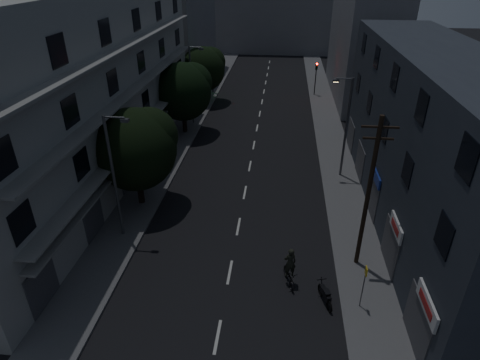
% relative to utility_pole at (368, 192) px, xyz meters
% --- Properties ---
extents(ground, '(160.00, 160.00, 0.00)m').
position_rel_utility_pole_xyz_m(ground, '(-7.26, 17.00, -4.87)').
color(ground, black).
rests_on(ground, ground).
extents(sidewalk_left, '(3.00, 90.00, 0.15)m').
position_rel_utility_pole_xyz_m(sidewalk_left, '(-14.76, 17.00, -4.79)').
color(sidewalk_left, '#565659').
rests_on(sidewalk_left, ground).
extents(sidewalk_right, '(3.00, 90.00, 0.15)m').
position_rel_utility_pole_xyz_m(sidewalk_right, '(0.24, 17.00, -4.79)').
color(sidewalk_right, '#565659').
rests_on(sidewalk_right, ground).
extents(lane_markings, '(0.15, 60.50, 0.01)m').
position_rel_utility_pole_xyz_m(lane_markings, '(-7.26, 23.25, -4.86)').
color(lane_markings, beige).
rests_on(lane_markings, ground).
extents(building_left, '(7.00, 36.00, 14.00)m').
position_rel_utility_pole_xyz_m(building_left, '(-19.24, 10.00, 2.13)').
color(building_left, '#A1A19C').
rests_on(building_left, ground).
extents(building_right, '(6.19, 28.00, 11.00)m').
position_rel_utility_pole_xyz_m(building_right, '(4.73, 6.00, 0.63)').
color(building_right, '#2A3039').
rests_on(building_right, ground).
extents(building_far_left, '(6.00, 20.00, 16.00)m').
position_rel_utility_pole_xyz_m(building_far_left, '(-19.26, 40.00, 3.13)').
color(building_far_left, slate).
rests_on(building_far_left, ground).
extents(building_far_right, '(6.00, 20.00, 13.00)m').
position_rel_utility_pole_xyz_m(building_far_right, '(4.74, 34.00, 1.63)').
color(building_far_right, slate).
rests_on(building_far_right, ground).
extents(building_far_end, '(24.00, 8.00, 10.00)m').
position_rel_utility_pole_xyz_m(building_far_end, '(-7.26, 62.00, 0.13)').
color(building_far_end, slate).
rests_on(building_far_end, ground).
extents(tree_near, '(5.70, 5.70, 7.04)m').
position_rel_utility_pole_xyz_m(tree_near, '(-14.53, 5.17, -0.32)').
color(tree_near, black).
rests_on(tree_near, sidewalk_left).
extents(tree_mid, '(5.67, 5.67, 6.98)m').
position_rel_utility_pole_xyz_m(tree_mid, '(-14.48, 18.98, -0.36)').
color(tree_mid, black).
rests_on(tree_mid, sidewalk_left).
extents(tree_far, '(5.31, 5.31, 6.56)m').
position_rel_utility_pole_xyz_m(tree_far, '(-14.40, 29.23, -0.60)').
color(tree_far, black).
rests_on(tree_far, sidewalk_left).
extents(traffic_signal_far_right, '(0.28, 0.37, 4.10)m').
position_rel_utility_pole_xyz_m(traffic_signal_far_right, '(-0.63, 33.28, -1.77)').
color(traffic_signal_far_right, black).
rests_on(traffic_signal_far_right, sidewalk_right).
extents(traffic_signal_far_left, '(0.28, 0.37, 4.10)m').
position_rel_utility_pole_xyz_m(traffic_signal_far_left, '(-13.99, 32.90, -1.77)').
color(traffic_signal_far_left, black).
rests_on(traffic_signal_far_left, sidewalk_left).
extents(street_lamp_left_near, '(1.51, 0.25, 8.00)m').
position_rel_utility_pole_xyz_m(street_lamp_left_near, '(-14.43, 1.26, -0.27)').
color(street_lamp_left_near, '#585B60').
rests_on(street_lamp_left_near, sidewalk_left).
extents(street_lamp_right, '(1.51, 0.25, 8.00)m').
position_rel_utility_pole_xyz_m(street_lamp_right, '(0.16, 10.96, -0.27)').
color(street_lamp_right, '#505157').
rests_on(street_lamp_right, sidewalk_right).
extents(street_lamp_left_far, '(1.51, 0.25, 8.00)m').
position_rel_utility_pole_xyz_m(street_lamp_left_far, '(-14.10, 21.52, -0.27)').
color(street_lamp_left_far, '#515458').
rests_on(street_lamp_left_far, sidewalk_left).
extents(utility_pole, '(1.80, 0.24, 9.00)m').
position_rel_utility_pole_xyz_m(utility_pole, '(0.00, 0.00, 0.00)').
color(utility_pole, black).
rests_on(utility_pole, sidewalk_right).
extents(bus_stop_sign, '(0.06, 0.35, 2.52)m').
position_rel_utility_pole_xyz_m(bus_stop_sign, '(-0.32, -3.44, -2.98)').
color(bus_stop_sign, '#595B60').
rests_on(bus_stop_sign, sidewalk_right).
extents(motorcycle, '(0.76, 1.76, 1.16)m').
position_rel_utility_pole_xyz_m(motorcycle, '(-2.06, -3.22, -4.41)').
color(motorcycle, black).
rests_on(motorcycle, ground).
extents(cyclist, '(1.13, 1.94, 2.33)m').
position_rel_utility_pole_xyz_m(cyclist, '(-3.92, -1.98, -4.08)').
color(cyclist, black).
rests_on(cyclist, ground).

